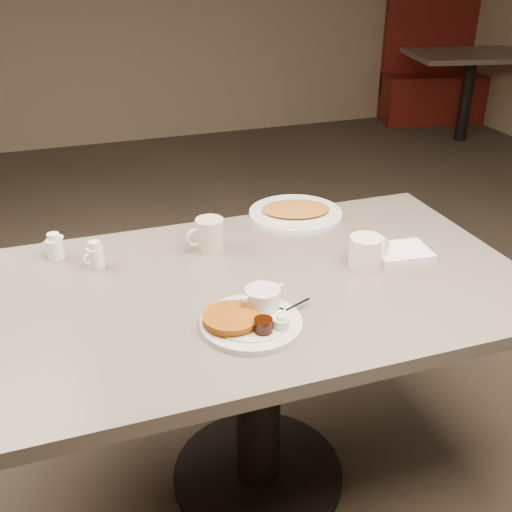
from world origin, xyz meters
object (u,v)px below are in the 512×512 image
object	(u,v)px
main_plate	(251,316)
booth_back_right	(439,79)
diner_table	(258,332)
hash_plate	(296,212)
coffee_mug_far	(209,235)
creamer_left	(95,255)
coffee_mug_near	(367,251)
creamer_right	(55,247)

from	to	relation	value
main_plate	booth_back_right	size ratio (longest dim) A/B	0.24
diner_table	hash_plate	distance (m)	0.51
diner_table	main_plate	distance (m)	0.29
booth_back_right	hash_plate	bearing A→B (deg)	-130.86
hash_plate	booth_back_right	xyz separation A→B (m)	(2.84, 3.28, -0.35)
coffee_mug_far	creamer_left	xyz separation A→B (m)	(-0.34, -0.00, -0.01)
booth_back_right	coffee_mug_near	bearing A→B (deg)	-127.09
main_plate	creamer_right	xyz separation A→B (m)	(-0.44, 0.52, 0.01)
coffee_mug_near	creamer_right	bearing A→B (deg)	158.17
diner_table	coffee_mug_far	distance (m)	0.33
coffee_mug_far	hash_plate	distance (m)	0.38
diner_table	booth_back_right	distance (m)	4.82
creamer_right	hash_plate	world-z (taller)	creamer_right
hash_plate	coffee_mug_far	bearing A→B (deg)	-156.23
main_plate	booth_back_right	xyz separation A→B (m)	(3.20, 3.86, -0.36)
creamer_right	coffee_mug_near	bearing A→B (deg)	-21.83
coffee_mug_near	diner_table	bearing A→B (deg)	178.22
main_plate	coffee_mug_near	xyz separation A→B (m)	(0.41, 0.18, 0.02)
creamer_left	creamer_right	size ratio (longest dim) A/B	1.00
booth_back_right	diner_table	bearing A→B (deg)	-130.27
main_plate	creamer_left	bearing A→B (deg)	127.49
creamer_left	coffee_mug_near	bearing A→B (deg)	-18.34
coffee_mug_near	creamer_right	world-z (taller)	coffee_mug_near
diner_table	booth_back_right	size ratio (longest dim) A/B	1.07
coffee_mug_far	diner_table	bearing A→B (deg)	-72.13
main_plate	coffee_mug_near	distance (m)	0.45
coffee_mug_near	booth_back_right	distance (m)	4.63
coffee_mug_near	hash_plate	world-z (taller)	coffee_mug_near
coffee_mug_near	hash_plate	size ratio (longest dim) A/B	0.36
coffee_mug_far	creamer_right	xyz separation A→B (m)	(-0.45, 0.09, -0.01)
hash_plate	creamer_right	bearing A→B (deg)	-175.73
diner_table	creamer_left	distance (m)	0.52
creamer_right	main_plate	bearing A→B (deg)	-50.14
diner_table	main_plate	world-z (taller)	main_plate
coffee_mug_far	booth_back_right	xyz separation A→B (m)	(3.19, 3.44, -0.39)
main_plate	coffee_mug_far	bearing A→B (deg)	88.65
main_plate	creamer_left	world-z (taller)	creamer_left
creamer_left	hash_plate	xyz separation A→B (m)	(0.69, 0.15, -0.02)
diner_table	creamer_right	bearing A→B (deg)	147.71
creamer_left	main_plate	bearing A→B (deg)	-52.51
coffee_mug_far	hash_plate	xyz separation A→B (m)	(0.35, 0.15, -0.04)
creamer_right	hash_plate	xyz separation A→B (m)	(0.80, 0.06, -0.02)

